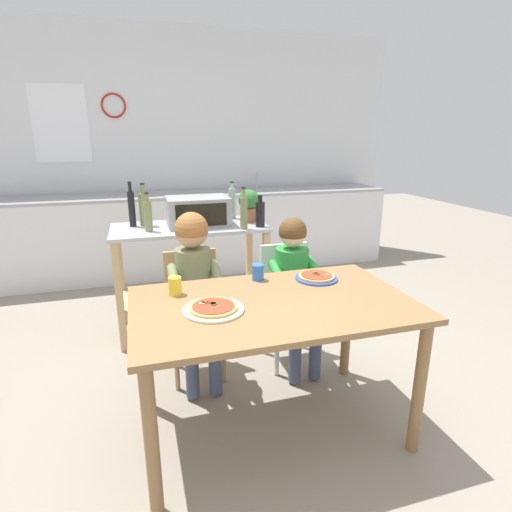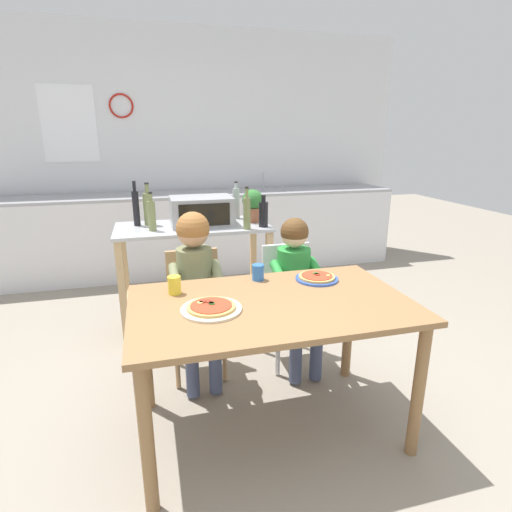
{
  "view_description": "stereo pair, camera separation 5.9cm",
  "coord_description": "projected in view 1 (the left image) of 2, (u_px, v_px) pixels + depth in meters",
  "views": [
    {
      "loc": [
        -0.62,
        -1.78,
        1.55
      ],
      "look_at": [
        0.0,
        0.3,
        0.9
      ],
      "focal_mm": 28.57,
      "sensor_mm": 36.0,
      "label": 1
    },
    {
      "loc": [
        -0.56,
        -1.79,
        1.55
      ],
      "look_at": [
        0.0,
        0.3,
        0.9
      ],
      "focal_mm": 28.57,
      "sensor_mm": 36.0,
      "label": 2
    }
  ],
  "objects": [
    {
      "name": "ground_plane",
      "position": [
        223.0,
        326.0,
        3.42
      ],
      "size": [
        12.73,
        12.73,
        0.0
      ],
      "primitive_type": "plane",
      "color": "gray"
    },
    {
      "name": "back_wall_tiled",
      "position": [
        185.0,
        151.0,
        4.83
      ],
      "size": [
        5.09,
        0.14,
        2.7
      ],
      "color": "silver",
      "rests_on": "ground"
    },
    {
      "name": "kitchen_counter",
      "position": [
        194.0,
        232.0,
        4.72
      ],
      "size": [
        4.58,
        0.6,
        1.11
      ],
      "color": "silver",
      "rests_on": "ground"
    },
    {
      "name": "kitchen_island_cart",
      "position": [
        191.0,
        260.0,
        3.25
      ],
      "size": [
        1.19,
        0.57,
        0.86
      ],
      "color": "#B7BABF",
      "rests_on": "ground"
    },
    {
      "name": "toaster_oven",
      "position": [
        198.0,
        211.0,
        3.16
      ],
      "size": [
        0.47,
        0.34,
        0.22
      ],
      "color": "#999BA0",
      "rests_on": "kitchen_island_cart"
    },
    {
      "name": "bottle_dark_olive_oil",
      "position": [
        144.0,
        209.0,
        3.14
      ],
      "size": [
        0.08,
        0.08,
        0.33
      ],
      "color": "olive",
      "rests_on": "kitchen_island_cart"
    },
    {
      "name": "bottle_slim_sauce",
      "position": [
        132.0,
        208.0,
        3.11
      ],
      "size": [
        0.05,
        0.05,
        0.35
      ],
      "color": "black",
      "rests_on": "kitchen_island_cart"
    },
    {
      "name": "bottle_squat_spirits",
      "position": [
        244.0,
        212.0,
        3.03
      ],
      "size": [
        0.05,
        0.05,
        0.32
      ],
      "color": "olive",
      "rests_on": "kitchen_island_cart"
    },
    {
      "name": "bottle_brown_beer",
      "position": [
        148.0,
        215.0,
        2.96
      ],
      "size": [
        0.06,
        0.06,
        0.29
      ],
      "color": "olive",
      "rests_on": "kitchen_island_cart"
    },
    {
      "name": "bottle_clear_vinegar",
      "position": [
        260.0,
        213.0,
        3.12
      ],
      "size": [
        0.07,
        0.07,
        0.24
      ],
      "color": "black",
      "rests_on": "kitchen_island_cart"
    },
    {
      "name": "bottle_tall_green_wine",
      "position": [
        232.0,
        203.0,
        3.41
      ],
      "size": [
        0.06,
        0.06,
        0.31
      ],
      "color": "#ADB7B2",
      "rests_on": "kitchen_island_cart"
    },
    {
      "name": "potted_herb_plant",
      "position": [
        249.0,
        205.0,
        3.29
      ],
      "size": [
        0.17,
        0.17,
        0.26
      ],
      "color": "#9E5B3D",
      "rests_on": "kitchen_island_cart"
    },
    {
      "name": "dining_table",
      "position": [
        273.0,
        320.0,
        2.06
      ],
      "size": [
        1.39,
        0.84,
        0.75
      ],
      "color": "olive",
      "rests_on": "ground"
    },
    {
      "name": "dining_chair_left",
      "position": [
        194.0,
        304.0,
        2.67
      ],
      "size": [
        0.36,
        0.36,
        0.81
      ],
      "color": "tan",
      "rests_on": "ground"
    },
    {
      "name": "dining_chair_right",
      "position": [
        288.0,
        294.0,
        2.83
      ],
      "size": [
        0.36,
        0.36,
        0.81
      ],
      "color": "silver",
      "rests_on": "ground"
    },
    {
      "name": "child_in_olive_shirt",
      "position": [
        195.0,
        277.0,
        2.5
      ],
      "size": [
        0.32,
        0.42,
        1.08
      ],
      "color": "#424C6B",
      "rests_on": "ground"
    },
    {
      "name": "child_in_green_shirt",
      "position": [
        295.0,
        277.0,
        2.66
      ],
      "size": [
        0.32,
        0.42,
        1.01
      ],
      "color": "#424C6B",
      "rests_on": "ground"
    },
    {
      "name": "pizza_plate_cream",
      "position": [
        213.0,
        308.0,
        1.92
      ],
      "size": [
        0.29,
        0.29,
        0.03
      ],
      "color": "beige",
      "rests_on": "dining_table"
    },
    {
      "name": "pizza_plate_blue_rimmed",
      "position": [
        316.0,
        277.0,
        2.34
      ],
      "size": [
        0.24,
        0.24,
        0.03
      ],
      "color": "#3356B7",
      "rests_on": "dining_table"
    },
    {
      "name": "drinking_cup_yellow",
      "position": [
        175.0,
        286.0,
        2.1
      ],
      "size": [
        0.07,
        0.07,
        0.1
      ],
      "primitive_type": "cylinder",
      "color": "yellow",
      "rests_on": "dining_table"
    },
    {
      "name": "drinking_cup_blue",
      "position": [
        258.0,
        272.0,
        2.32
      ],
      "size": [
        0.07,
        0.07,
        0.09
      ],
      "primitive_type": "cylinder",
      "color": "blue",
      "rests_on": "dining_table"
    }
  ]
}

